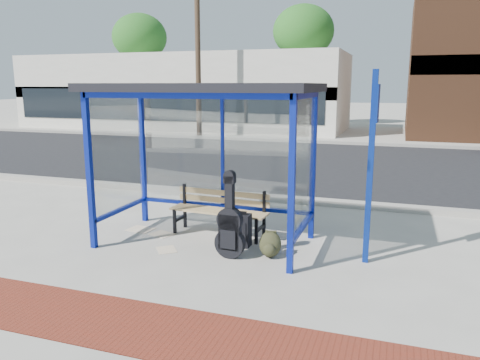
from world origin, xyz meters
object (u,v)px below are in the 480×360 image
at_px(guitar_bag, 230,228).
at_px(backpack, 270,245).
at_px(bench, 220,209).
at_px(suitcase, 240,230).

relative_size(guitar_bag, backpack, 3.15).
height_order(bench, suitcase, bench).
relative_size(bench, backpack, 4.37).
relative_size(bench, guitar_bag, 1.39).
bearing_deg(backpack, suitcase, 143.78).
distance_m(guitar_bag, suitcase, 0.52).
height_order(suitcase, backpack, suitcase).
xyz_separation_m(suitcase, backpack, (0.55, -0.28, -0.08)).
bearing_deg(backpack, bench, 135.97).
bearing_deg(guitar_bag, bench, 121.47).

